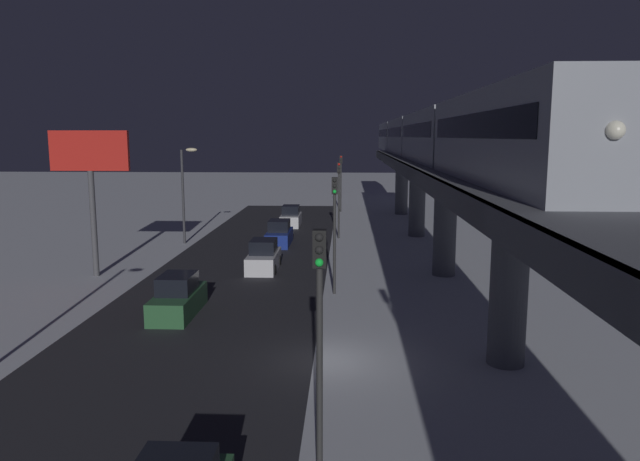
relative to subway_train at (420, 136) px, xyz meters
name	(u,v)px	position (x,y,z in m)	size (l,w,h in m)	color
ground_plane	(323,360)	(6.96, 28.97, -8.61)	(240.00, 240.00, 0.00)	silver
avenue_asphalt	(173,358)	(12.82, 28.97, -8.61)	(11.00, 103.15, 0.01)	#28282D
elevated_railway	(510,210)	(0.09, 28.97, -2.73)	(5.00, 103.15, 6.83)	slate
subway_train	(420,136)	(0.00, 0.00, 0.00)	(2.94, 74.07, 3.40)	#999EA8
sedan_white	(264,258)	(11.42, 13.23, -7.83)	(1.91, 4.52, 1.97)	silver
sedan_blue	(279,235)	(11.42, 4.14, -7.81)	(1.80, 4.69, 1.97)	navy
sedan_green_2	(178,298)	(14.22, 23.22, -7.81)	(1.80, 4.62, 1.97)	#2D6038
sedan_white_2	(291,218)	(11.42, -5.97, -7.81)	(1.80, 4.32, 1.97)	silver
traffic_light_near	(320,320)	(6.72, 37.15, -4.42)	(0.32, 0.44, 6.40)	#2D2D2D
traffic_light_mid	(335,218)	(6.72, 19.10, -4.42)	(0.32, 0.44, 6.40)	#2D2D2D
traffic_light_far	(339,189)	(6.72, 1.04, -4.42)	(0.32, 0.44, 6.40)	#2D2D2D
traffic_light_distant	(341,175)	(6.72, -17.02, -4.42)	(0.32, 0.44, 6.40)	#2D2D2D
commercial_billboard	(90,165)	(21.54, 15.44, -1.78)	(4.80, 0.36, 8.90)	#4C4C51
street_lamp_far	(185,184)	(18.89, 3.97, -3.80)	(1.35, 0.44, 7.65)	#38383D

